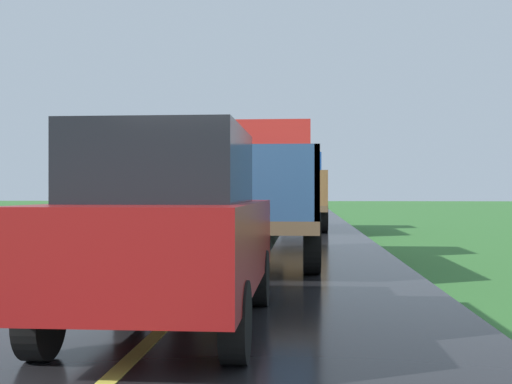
{
  "coord_description": "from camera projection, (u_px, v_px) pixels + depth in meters",
  "views": [
    {
      "loc": [
        1.36,
        -1.49,
        1.39
      ],
      "look_at": [
        0.33,
        11.9,
        1.4
      ],
      "focal_mm": 44.78,
      "sensor_mm": 36.0,
      "label": 1
    }
  ],
  "objects": [
    {
      "name": "banana_truck_near",
      "position": [
        259.0,
        189.0,
        12.82
      ],
      "size": [
        2.38,
        5.82,
        2.8
      ],
      "color": "#2D2D30",
      "rests_on": "road_surface"
    },
    {
      "name": "banana_truck_far",
      "position": [
        293.0,
        190.0,
        23.25
      ],
      "size": [
        2.38,
        5.81,
        2.8
      ],
      "color": "#2D2D30",
      "rests_on": "road_surface"
    },
    {
      "name": "following_car",
      "position": [
        170.0,
        226.0,
        6.15
      ],
      "size": [
        1.74,
        4.1,
        1.92
      ],
      "color": "maroon",
      "rests_on": "road_surface"
    }
  ]
}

